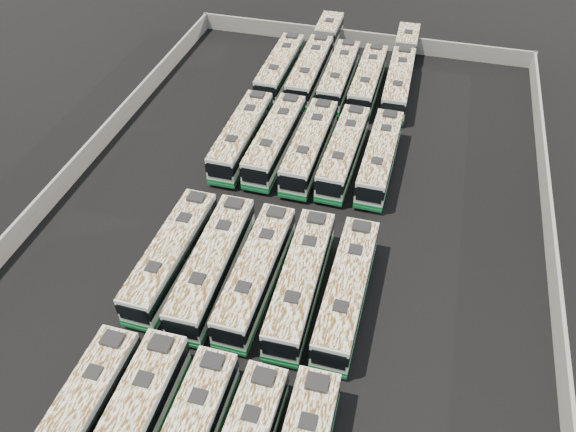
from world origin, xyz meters
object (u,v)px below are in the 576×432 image
object	(u,v)px
bus_midfront_right	(301,282)
bus_midfront_far_right	(347,290)
bus_back_center	(339,76)
bus_midback_far_right	(380,157)
bus_back_far_left	(280,68)
bus_back_left	(317,57)
bus_front_far_left	(76,424)
bus_midfront_center	(256,273)
bus_back_far_right	(401,69)
bus_midfront_far_left	(172,255)
bus_midback_right	(344,152)
bus_midback_far_left	(242,136)
bus_midback_center	(310,146)
bus_midback_left	(275,140)
bus_back_right	(368,80)
bus_midfront_left	(213,265)

from	to	relation	value
bus_midfront_right	bus_midfront_far_right	bearing A→B (deg)	0.19
bus_back_center	bus_midback_far_right	bearing A→B (deg)	-64.58
bus_back_far_left	bus_back_left	distance (m)	5.26
bus_front_far_left	bus_midfront_center	xyz separation A→B (m)	(7.13, 14.88, 0.03)
bus_back_far_right	bus_back_left	bearing A→B (deg)	177.98
bus_back_far_left	bus_back_far_right	size ratio (longest dim) A/B	0.65
bus_front_far_left	bus_midfront_right	world-z (taller)	bus_midfront_right
bus_midback_far_right	bus_back_center	xyz separation A→B (m)	(-7.10, 14.68, 0.03)
bus_midfront_far_left	bus_midback_right	bearing A→B (deg)	59.50
bus_midfront_center	bus_midback_far_left	bearing A→B (deg)	112.81
bus_midback_center	bus_back_far_right	xyz separation A→B (m)	(7.02, 18.46, -0.05)
bus_front_far_left	bus_midfront_right	size ratio (longest dim) A/B	0.97
bus_midback_left	bus_front_far_left	bearing A→B (deg)	-95.02
bus_midfront_far_right	bus_back_far_right	xyz separation A→B (m)	(-0.14, 35.89, -0.03)
bus_midback_right	bus_front_far_left	bearing A→B (deg)	-106.84
bus_back_right	bus_back_far_right	xyz separation A→B (m)	(3.51, 3.64, 0.00)
bus_back_far_right	bus_midback_far_right	bearing A→B (deg)	-90.97
bus_midfront_far_left	bus_midback_far_right	bearing A→B (deg)	51.88
bus_front_far_left	bus_back_far_right	distance (m)	52.86
bus_back_far_left	bus_midfront_left	bearing A→B (deg)	-83.63
bus_midback_left	bus_midfront_far_left	bearing A→B (deg)	-100.45
bus_midback_far_right	bus_back_left	size ratio (longest dim) A/B	0.62
bus_midback_far_left	bus_back_far_left	xyz separation A→B (m)	(-0.08, 14.89, -0.01)
bus_midfront_left	bus_back_far_right	xyz separation A→B (m)	(10.68, 36.15, -0.08)
bus_front_far_left	bus_back_center	distance (m)	47.85
bus_midfront_right	bus_midback_center	bearing A→B (deg)	100.20
bus_midfront_left	bus_midback_left	xyz separation A→B (m)	(-0.00, 17.83, -0.02)
bus_midfront_left	bus_front_far_left	bearing A→B (deg)	-104.36
bus_midfront_far_left	bus_midfront_right	size ratio (longest dim) A/B	0.98
bus_back_left	bus_back_right	bearing A→B (deg)	-28.34
bus_midback_far_left	bus_midback_left	distance (m)	3.55
bus_back_right	bus_midfront_right	bearing A→B (deg)	-89.72
bus_front_far_left	bus_back_left	xyz separation A→B (m)	(3.58, 51.06, 0.08)
bus_midback_far_left	bus_midback_right	size ratio (longest dim) A/B	1.01
bus_midfront_center	bus_midback_far_right	size ratio (longest dim) A/B	1.02
bus_back_far_left	bus_back_center	distance (m)	7.30
bus_midfront_right	bus_back_left	xyz separation A→B (m)	(-7.16, 36.13, 0.02)
bus_midfront_left	bus_back_center	size ratio (longest dim) A/B	1.03
bus_midfront_far_right	bus_back_right	bearing A→B (deg)	96.65
bus_midfront_far_left	bus_midback_far_left	world-z (taller)	bus_midback_far_left
bus_midfront_center	bus_midback_far_left	xyz separation A→B (m)	(-7.14, 17.53, 0.01)
bus_midback_left	bus_back_far_left	bearing A→B (deg)	105.02
bus_midback_left	bus_midback_center	distance (m)	3.67
bus_midback_right	bus_back_far_left	size ratio (longest dim) A/B	0.99
bus_midfront_far_right	bus_back_left	size ratio (longest dim) A/B	0.63
bus_midback_left	bus_back_far_left	distance (m)	15.14
bus_midback_left	bus_midback_center	bearing A→B (deg)	-1.12
bus_midback_far_left	bus_midback_far_right	world-z (taller)	bus_midback_far_left
bus_back_left	bus_back_center	size ratio (longest dim) A/B	1.60
bus_back_far_left	bus_back_far_right	world-z (taller)	bus_back_far_left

